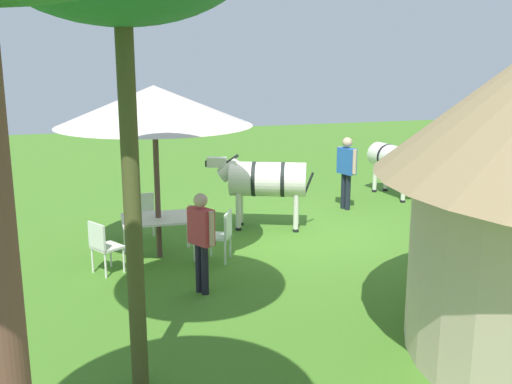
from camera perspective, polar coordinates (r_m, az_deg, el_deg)
name	(u,v)px	position (r m, az deg, el deg)	size (l,w,h in m)	color
ground_plane	(302,234)	(12.35, 4.39, -4.02)	(36.00, 36.00, 0.00)	#437824
shade_umbrella	(154,106)	(10.59, -9.62, 8.04)	(3.40, 3.40, 3.08)	#513630
patio_dining_table	(159,222)	(10.96, -9.21, -2.81)	(1.32, 0.97, 0.74)	silver
patio_chair_west_end	(103,244)	(10.34, -14.30, -4.79)	(0.59, 0.59, 0.90)	silver
patio_chair_near_hut	(222,233)	(10.66, -3.20, -3.86)	(0.58, 0.58, 0.90)	white
patio_chair_near_lawn	(144,213)	(12.10, -10.52, -1.99)	(0.48, 0.46, 0.90)	white
guest_beside_umbrella	(201,234)	(9.15, -5.20, -3.97)	(0.37, 0.51, 1.58)	black
standing_watcher	(347,166)	(14.22, 8.56, 2.42)	(0.34, 0.59, 1.71)	black
striped_lounge_chair	(456,223)	(12.85, 18.42, -2.82)	(0.59, 0.85, 0.59)	#2766B5
zebra_nearest_camera	(265,180)	(12.49, 0.89, 1.15)	(2.12, 1.25, 1.58)	silver
zebra_by_umbrella	(397,160)	(15.71, 13.18, 3.01)	(0.80, 2.33, 1.51)	silver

